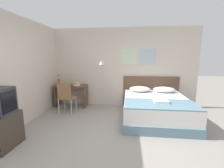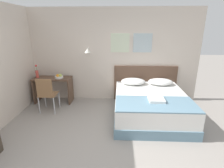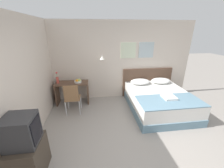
{
  "view_description": "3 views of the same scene",
  "coord_description": "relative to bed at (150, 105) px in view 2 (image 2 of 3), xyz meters",
  "views": [
    {
      "loc": [
        0.36,
        -2.4,
        1.68
      ],
      "look_at": [
        -0.11,
        1.84,
        0.91
      ],
      "focal_mm": 24.0,
      "sensor_mm": 36.0,
      "label": 1
    },
    {
      "loc": [
        0.35,
        -2.31,
        2.13
      ],
      "look_at": [
        0.18,
        1.49,
        0.88
      ],
      "focal_mm": 28.0,
      "sensor_mm": 36.0,
      "label": 2
    },
    {
      "loc": [
        -0.81,
        -1.91,
        2.32
      ],
      "look_at": [
        -0.4,
        1.26,
        1.07
      ],
      "focal_mm": 22.0,
      "sensor_mm": 36.0,
      "label": 3
    }
  ],
  "objects": [
    {
      "name": "headboard",
      "position": [
        0.0,
        1.05,
        0.23
      ],
      "size": [
        1.84,
        0.06,
        1.05
      ],
      "color": "brown",
      "rests_on": "ground_plane"
    },
    {
      "name": "ground_plane",
      "position": [
        -1.11,
        -1.64,
        -0.29
      ],
      "size": [
        24.0,
        24.0,
        0.0
      ],
      "primitive_type": "plane",
      "color": "gray"
    },
    {
      "name": "folded_towel_near_foot",
      "position": [
        0.04,
        -0.45,
        0.35
      ],
      "size": [
        0.33,
        0.36,
        0.06
      ],
      "color": "white",
      "rests_on": "throw_blanket"
    },
    {
      "name": "desk_chair",
      "position": [
        -2.6,
        0.09,
        0.26
      ],
      "size": [
        0.43,
        0.43,
        0.93
      ],
      "color": "#8E6642",
      "rests_on": "ground_plane"
    },
    {
      "name": "bed",
      "position": [
        0.0,
        0.0,
        0.0
      ],
      "size": [
        1.72,
        2.05,
        0.59
      ],
      "color": "#66899E",
      "rests_on": "ground_plane"
    },
    {
      "name": "pillow_left",
      "position": [
        -0.38,
        0.74,
        0.38
      ],
      "size": [
        0.68,
        0.47,
        0.16
      ],
      "color": "white",
      "rests_on": "bed"
    },
    {
      "name": "flower_vase",
      "position": [
        -3.11,
        0.76,
        0.58
      ],
      "size": [
        0.08,
        0.08,
        0.38
      ],
      "color": "#D14C42",
      "rests_on": "desk"
    },
    {
      "name": "wall_back",
      "position": [
        -1.1,
        1.11,
        1.04
      ],
      "size": [
        5.23,
        0.31,
        2.65
      ],
      "color": "beige",
      "rests_on": "ground_plane"
    },
    {
      "name": "throw_blanket",
      "position": [
        0.0,
        -0.59,
        0.31
      ],
      "size": [
        1.67,
        0.82,
        0.02
      ],
      "color": "#66899E",
      "rests_on": "bed"
    },
    {
      "name": "desk",
      "position": [
        -2.69,
        0.77,
        0.21
      ],
      "size": [
        1.05,
        0.49,
        0.74
      ],
      "color": "brown",
      "rests_on": "ground_plane"
    },
    {
      "name": "fruit_bowl",
      "position": [
        -2.48,
        0.75,
        0.5
      ],
      "size": [
        0.23,
        0.23,
        0.13
      ],
      "color": "silver",
      "rests_on": "desk"
    },
    {
      "name": "pillow_right",
      "position": [
        0.38,
        0.74,
        0.38
      ],
      "size": [
        0.68,
        0.47,
        0.16
      ],
      "color": "white",
      "rests_on": "bed"
    }
  ]
}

